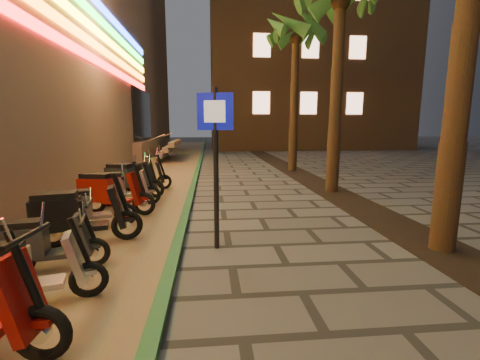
{
  "coord_description": "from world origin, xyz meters",
  "views": [
    {
      "loc": [
        -0.31,
        -2.84,
        2.08
      ],
      "look_at": [
        0.19,
        2.4,
        1.2
      ],
      "focal_mm": 24.0,
      "sensor_mm": 36.0,
      "label": 1
    }
  ],
  "objects": [
    {
      "name": "scooter_9",
      "position": [
        -2.72,
        4.88,
        0.56
      ],
      "size": [
        1.83,
        0.84,
        1.28
      ],
      "rotation": [
        0.0,
        0.0,
        -0.21
      ],
      "color": "black",
      "rests_on": "ground"
    },
    {
      "name": "green_curb",
      "position": [
        -0.9,
        10.0,
        0.05
      ],
      "size": [
        0.18,
        60.0,
        0.1
      ],
      "primitive_type": "cube",
      "color": "#256333",
      "rests_on": "ground"
    },
    {
      "name": "scooter_7",
      "position": [
        -2.68,
        2.82,
        0.55
      ],
      "size": [
        1.8,
        0.86,
        1.27
      ],
      "rotation": [
        0.0,
        0.0,
        0.24
      ],
      "color": "black",
      "rests_on": "ground"
    },
    {
      "name": "scooter_10",
      "position": [
        -2.67,
        5.72,
        0.5
      ],
      "size": [
        1.64,
        0.57,
        1.16
      ],
      "rotation": [
        0.0,
        0.0,
        0.07
      ],
      "color": "black",
      "rests_on": "ground"
    },
    {
      "name": "planting_strip",
      "position": [
        3.6,
        5.0,
        0.01
      ],
      "size": [
        1.2,
        40.0,
        0.02
      ],
      "primitive_type": "cube",
      "color": "black",
      "rests_on": "ground"
    },
    {
      "name": "parking_strip",
      "position": [
        -2.6,
        10.0,
        0.01
      ],
      "size": [
        3.4,
        60.0,
        0.01
      ],
      "primitive_type": "cube",
      "color": "#8C7251",
      "rests_on": "ground"
    },
    {
      "name": "scooter_5",
      "position": [
        -2.48,
        0.8,
        0.45
      ],
      "size": [
        1.46,
        0.74,
        1.03
      ],
      "rotation": [
        0.0,
        0.0,
        0.28
      ],
      "color": "black",
      "rests_on": "ground"
    },
    {
      "name": "scooter_12",
      "position": [
        -2.58,
        7.7,
        0.49
      ],
      "size": [
        1.6,
        0.81,
        1.13
      ],
      "rotation": [
        0.0,
        0.0,
        0.27
      ],
      "color": "black",
      "rests_on": "ground"
    },
    {
      "name": "pedestrian_sign",
      "position": [
        -0.21,
        2.46,
        1.75
      ],
      "size": [
        0.58,
        0.17,
        2.7
      ],
      "rotation": [
        0.0,
        0.0,
        -0.24
      ],
      "color": "black",
      "rests_on": "ground"
    },
    {
      "name": "scooter_6",
      "position": [
        -2.73,
        1.74,
        0.45
      ],
      "size": [
        1.47,
        0.65,
        1.03
      ],
      "rotation": [
        0.0,
        0.0,
        0.19
      ],
      "color": "black",
      "rests_on": "ground"
    },
    {
      "name": "palm_c",
      "position": [
        3.6,
        7.0,
        5.73
      ],
      "size": [
        2.97,
        3.02,
        6.91
      ],
      "color": "#472D19",
      "rests_on": "ground"
    },
    {
      "name": "apartment_block",
      "position": [
        9.0,
        32.0,
        12.5
      ],
      "size": [
        18.0,
        16.06,
        25.0
      ],
      "color": "brown",
      "rests_on": "ground"
    },
    {
      "name": "scooter_8",
      "position": [
        -2.8,
        3.74,
        0.47
      ],
      "size": [
        1.51,
        0.8,
        1.07
      ],
      "rotation": [
        0.0,
        0.0,
        0.3
      ],
      "color": "black",
      "rests_on": "ground"
    },
    {
      "name": "scooter_11",
      "position": [
        -2.74,
        6.86,
        0.56
      ],
      "size": [
        1.8,
        0.96,
        1.28
      ],
      "rotation": [
        0.0,
        0.0,
        -0.3
      ],
      "color": "black",
      "rests_on": "ground"
    },
    {
      "name": "ground",
      "position": [
        0.0,
        0.0,
        0.0
      ],
      "size": [
        120.0,
        120.0,
        0.0
      ],
      "primitive_type": "plane",
      "color": "#474442",
      "rests_on": "ground"
    },
    {
      "name": "palm_d",
      "position": [
        3.6,
        12.0,
        5.94
      ],
      "size": [
        2.97,
        3.02,
        7.16
      ],
      "color": "#472D19",
      "rests_on": "ground"
    }
  ]
}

